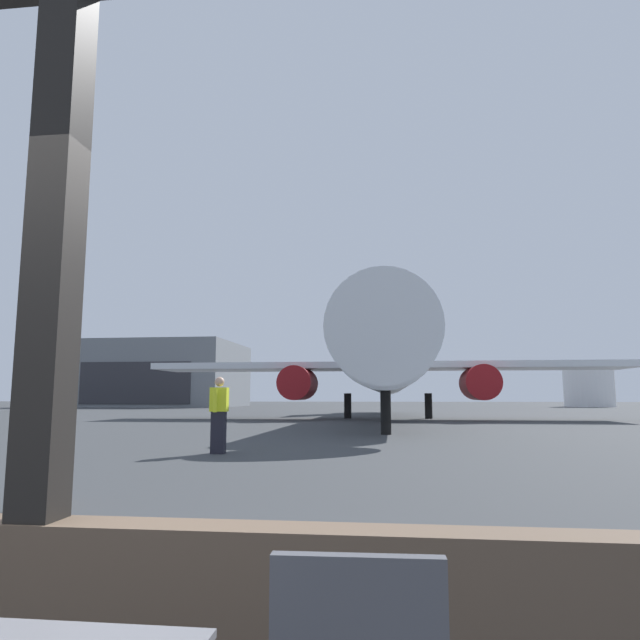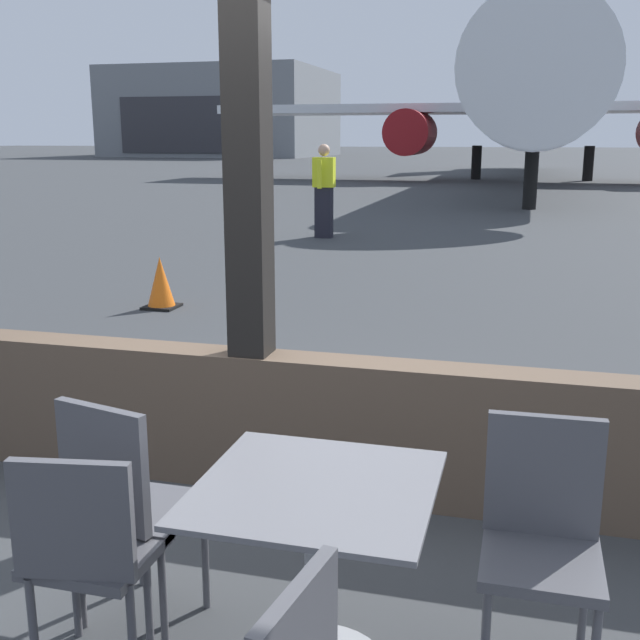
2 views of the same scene
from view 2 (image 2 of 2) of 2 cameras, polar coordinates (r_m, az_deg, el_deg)
ground_plane at (r=43.80m, az=13.41°, el=10.53°), size 220.00×220.00×0.00m
window_frame at (r=4.04m, az=-5.16°, el=4.09°), size 7.74×0.24×3.58m
dining_table at (r=2.79m, az=-0.30°, el=-17.72°), size 0.79×0.79×0.73m
cafe_chair_window_right at (r=3.05m, az=-14.25°, el=-12.50°), size 0.46×0.46×0.94m
cafe_chair_aisle_left at (r=2.87m, az=16.01°, el=-14.51°), size 0.41×0.41×0.93m
cafe_chair_aisle_right at (r=2.82m, az=-16.76°, el=-15.69°), size 0.44×0.44×0.88m
airplane at (r=34.61m, az=15.57°, el=15.30°), size 27.18×34.06×10.21m
ground_crew_worker at (r=14.73m, az=0.29°, el=9.57°), size 0.40×0.57×1.74m
traffic_cone at (r=8.80m, az=-11.65°, el=2.61°), size 0.36×0.36×0.58m
distant_hangar at (r=81.12m, az=-7.00°, el=14.87°), size 19.75×17.26×8.37m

